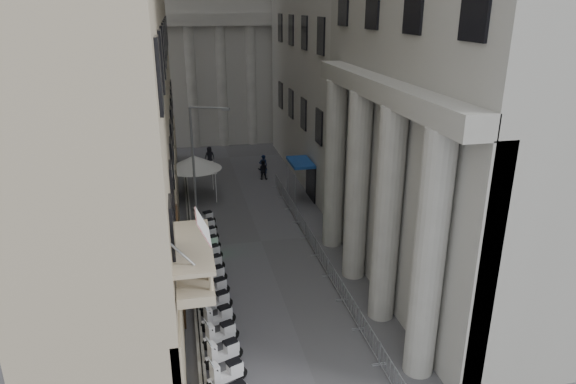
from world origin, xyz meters
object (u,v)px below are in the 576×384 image
info_kiosk (194,247)px  pedestrian_b (263,170)px  pedestrian_a (263,166)px  street_lamp (198,157)px  security_tent (194,163)px

info_kiosk → pedestrian_b: size_ratio=0.98×
info_kiosk → pedestrian_a: pedestrian_a is taller
info_kiosk → pedestrian_b: 15.00m
info_kiosk → pedestrian_b: bearing=62.0°
street_lamp → info_kiosk: size_ratio=4.86×
info_kiosk → pedestrian_b: (6.31, 13.60, 0.01)m
security_tent → info_kiosk: 10.58m
pedestrian_a → pedestrian_b: pedestrian_a is taller
pedestrian_a → security_tent: bearing=25.3°
security_tent → pedestrian_a: security_tent is taller
pedestrian_a → street_lamp: bearing=50.7°
pedestrian_a → pedestrian_b: bearing=68.1°
street_lamp → pedestrian_b: size_ratio=4.76×
security_tent → street_lamp: street_lamp is taller
street_lamp → security_tent: bearing=111.9°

